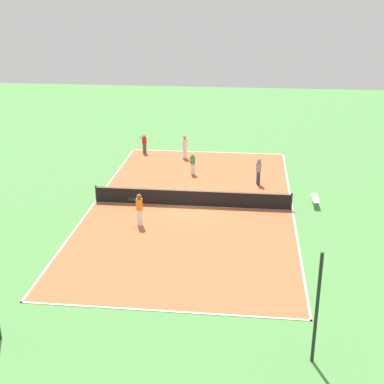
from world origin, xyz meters
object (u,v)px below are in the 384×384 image
tennis_net (192,197)px  player_far_white (185,145)px  fence_post_back_left (317,309)px  player_center_orange (139,207)px  player_far_green (192,162)px  player_baseline_gray (259,170)px  tennis_ball_far_baseline (173,169)px  tennis_ball_right_alley (105,230)px  player_coach_red (144,143)px  bench (315,199)px  tennis_ball_left_sideline (277,177)px

tennis_net → player_far_white: 9.39m
fence_post_back_left → player_center_orange: bearing=-51.7°
tennis_net → player_far_green: bearing=-84.1°
fence_post_back_left → player_baseline_gray: bearing=-84.2°
player_baseline_gray → tennis_ball_far_baseline: bearing=55.0°
tennis_ball_far_baseline → player_far_white: bearing=-100.8°
tennis_ball_far_baseline → tennis_ball_right_alley: bearing=78.2°
player_baseline_gray → player_coach_red: size_ratio=1.18×
player_far_white → tennis_ball_far_baseline: (0.53, 2.77, -0.99)m
bench → fence_post_back_left: bearing=-6.3°
bench → player_baseline_gray: player_baseline_gray is taller
tennis_net → bench: bearing=-172.3°
player_center_orange → player_far_green: bearing=-72.8°
player_far_green → tennis_ball_far_baseline: player_far_green is taller
player_baseline_gray → fence_post_back_left: size_ratio=0.42×
tennis_ball_left_sideline → tennis_net: bearing=46.8°
fence_post_back_left → tennis_ball_left_sideline: bearing=-88.5°
player_center_orange → fence_post_back_left: fence_post_back_left is taller
player_far_green → player_baseline_gray: bearing=131.6°
player_far_green → tennis_ball_far_baseline: (1.51, -0.82, -0.85)m
player_coach_red → tennis_ball_far_baseline: 4.69m
tennis_net → fence_post_back_left: bearing=112.9°
tennis_net → player_baseline_gray: player_baseline_gray is taller
player_center_orange → player_far_white: bearing=-64.7°
player_baseline_gray → player_far_green: (4.52, -1.54, -0.15)m
player_far_green → tennis_ball_far_baseline: 1.92m
tennis_ball_right_alley → fence_post_back_left: size_ratio=0.02×
tennis_ball_left_sideline → fence_post_back_left: size_ratio=0.02×
player_far_white → tennis_ball_left_sideline: (-6.77, 3.70, -0.99)m
bench → tennis_ball_left_sideline: bench is taller
tennis_ball_left_sideline → player_far_green: bearing=-1.0°
tennis_ball_right_alley → fence_post_back_left: bearing=136.0°
player_coach_red → tennis_ball_left_sideline: size_ratio=22.39×
bench → player_coach_red: 15.25m
player_coach_red → fence_post_back_left: bearing=166.0°
player_far_white → tennis_ball_right_alley: 13.47m
tennis_net → player_center_orange: bearing=50.4°
player_coach_red → tennis_ball_left_sideline: player_coach_red is taller
tennis_net → player_center_orange: player_center_orange is taller
fence_post_back_left → player_far_white: bearing=-72.3°
player_coach_red → player_far_green: (-4.26, 4.54, 0.02)m
bench → player_coach_red: bearing=-127.1°
player_baseline_gray → player_far_white: size_ratio=1.01×
player_coach_red → player_baseline_gray: bearing=-162.7°
player_far_green → tennis_ball_left_sideline: 5.85m
player_center_orange → tennis_ball_left_sideline: 11.63m
bench → player_far_white: (8.87, -8.26, 0.66)m
player_baseline_gray → player_far_green: size_ratio=1.15×
tennis_net → player_coach_red: 11.28m
tennis_ball_right_alley → tennis_ball_left_sideline: bearing=-135.0°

